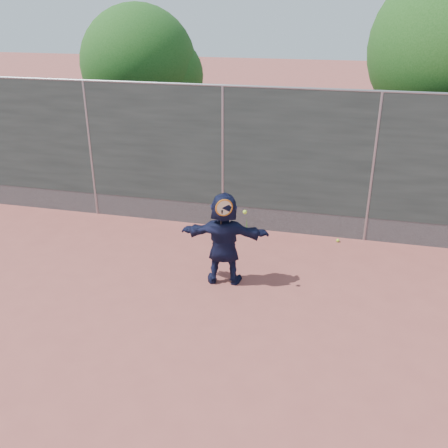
# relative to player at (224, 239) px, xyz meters

# --- Properties ---
(ground) EXTENTS (80.00, 80.00, 0.00)m
(ground) POSITION_rel_player_xyz_m (-0.59, -1.20, -0.82)
(ground) COLOR #9E4C42
(ground) RESTS_ON ground
(player) EXTENTS (1.56, 0.66, 1.64)m
(player) POSITION_rel_player_xyz_m (0.00, 0.00, 0.00)
(player) COLOR #131735
(player) RESTS_ON ground
(ball_ground) EXTENTS (0.07, 0.07, 0.07)m
(ball_ground) POSITION_rel_player_xyz_m (1.89, 2.06, -0.78)
(ball_ground) COLOR #AEDD31
(ball_ground) RESTS_ON ground
(fence) EXTENTS (20.00, 0.06, 3.03)m
(fence) POSITION_rel_player_xyz_m (-0.59, 2.30, 0.76)
(fence) COLOR #38423D
(fence) RESTS_ON ground
(swing_action) EXTENTS (0.50, 0.18, 0.51)m
(swing_action) POSITION_rel_player_xyz_m (0.08, -0.19, 0.62)
(swing_action) COLOR #C76612
(swing_action) RESTS_ON ground
(tree_left) EXTENTS (3.15, 3.00, 4.53)m
(tree_left) POSITION_rel_player_xyz_m (-3.43, 5.35, 2.12)
(tree_left) COLOR #382314
(tree_left) RESTS_ON ground
(weed_clump) EXTENTS (0.68, 0.07, 0.30)m
(weed_clump) POSITION_rel_player_xyz_m (-0.29, 2.18, -0.68)
(weed_clump) COLOR #387226
(weed_clump) RESTS_ON ground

